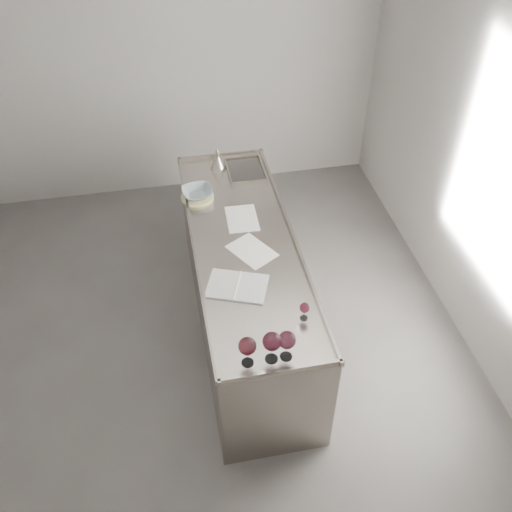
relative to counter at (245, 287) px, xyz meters
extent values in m
cube|color=#4A4745|center=(-0.50, -0.30, -0.48)|extent=(4.50, 5.00, 0.02)
cube|color=gray|center=(-0.50, 2.21, 0.93)|extent=(4.50, 0.02, 2.80)
cube|color=gray|center=(1.76, -0.30, 0.93)|extent=(0.02, 5.00, 2.80)
cube|color=gray|center=(0.00, 0.00, -0.01)|extent=(0.75, 2.40, 0.92)
cube|color=gray|center=(0.00, 0.00, 0.46)|extent=(0.77, 2.42, 0.02)
cube|color=gray|center=(0.00, -1.19, 0.48)|extent=(0.77, 0.02, 0.03)
cube|color=gray|center=(0.00, 1.19, 0.48)|extent=(0.77, 0.02, 0.03)
cube|color=gray|center=(-0.37, 0.00, 0.48)|extent=(0.02, 2.42, 0.03)
cube|color=gray|center=(0.36, 0.00, 0.48)|extent=(0.02, 2.42, 0.03)
cube|color=#595654|center=(0.17, 0.92, 0.46)|extent=(0.30, 0.38, 0.01)
cylinder|color=white|center=(-0.18, -1.08, 0.47)|extent=(0.08, 0.08, 0.00)
cylinder|color=white|center=(-0.18, -1.08, 0.52)|extent=(0.01, 0.01, 0.10)
ellipsoid|color=white|center=(-0.18, -1.08, 0.62)|extent=(0.11, 0.11, 0.11)
cylinder|color=#3B080F|center=(-0.18, -1.08, 0.60)|extent=(0.08, 0.08, 0.02)
cylinder|color=white|center=(-0.03, -1.08, 0.47)|extent=(0.08, 0.08, 0.00)
cylinder|color=white|center=(-0.03, -1.08, 0.53)|extent=(0.01, 0.01, 0.11)
ellipsoid|color=white|center=(-0.03, -1.08, 0.63)|extent=(0.11, 0.11, 0.12)
cylinder|color=#390714|center=(-0.03, -1.08, 0.61)|extent=(0.08, 0.08, 0.03)
cylinder|color=white|center=(0.06, -1.08, 0.47)|extent=(0.08, 0.08, 0.00)
cylinder|color=white|center=(0.06, -1.08, 0.52)|extent=(0.01, 0.01, 0.10)
ellipsoid|color=white|center=(0.06, -1.08, 0.62)|extent=(0.11, 0.11, 0.11)
cylinder|color=#320612|center=(0.06, -1.08, 0.60)|extent=(0.08, 0.08, 0.02)
cylinder|color=white|center=(0.24, -0.80, 0.47)|extent=(0.05, 0.05, 0.00)
cylinder|color=white|center=(0.24, -0.80, 0.50)|extent=(0.01, 0.01, 0.06)
ellipsoid|color=white|center=(0.24, -0.80, 0.57)|extent=(0.06, 0.06, 0.07)
cylinder|color=#360712|center=(0.24, -0.80, 0.55)|extent=(0.05, 0.05, 0.01)
cube|color=silver|center=(-0.23, -0.40, 0.47)|extent=(0.28, 0.33, 0.01)
cube|color=silver|center=(-0.04, -0.48, 0.47)|extent=(0.28, 0.33, 0.01)
cylinder|color=white|center=(-0.13, -0.44, 0.48)|extent=(0.11, 0.26, 0.01)
cube|color=white|center=(0.03, -0.10, 0.47)|extent=(0.38, 0.41, 0.00)
cube|color=silver|center=(0.03, 0.28, 0.47)|extent=(0.25, 0.34, 0.00)
cylinder|color=#CAC282|center=(-0.28, 0.62, 0.48)|extent=(0.30, 0.30, 0.02)
imported|color=gray|center=(-0.28, 0.62, 0.52)|extent=(0.27, 0.27, 0.06)
cone|color=#A79F95|center=(-0.05, 1.00, 0.53)|extent=(0.14, 0.14, 0.12)
cylinder|color=#A79F95|center=(-0.05, 1.00, 0.61)|extent=(0.03, 0.03, 0.03)
cylinder|color=#A86E2E|center=(-0.05, 1.00, 0.63)|extent=(0.03, 0.03, 0.02)
cone|color=#A79F95|center=(-0.05, 1.00, 0.66)|extent=(0.02, 0.02, 0.04)
camera|label=1|loc=(-0.53, -3.13, 3.21)|focal=40.00mm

